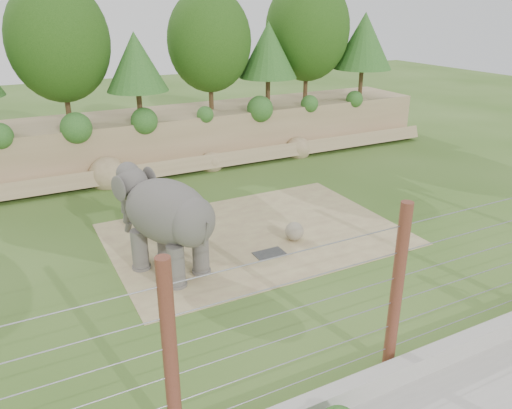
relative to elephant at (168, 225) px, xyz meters
name	(u,v)px	position (x,y,z in m)	size (l,w,h in m)	color
ground	(286,276)	(2.98, -1.90, -1.53)	(90.00, 90.00, 0.00)	#39621D
back_embankment	(166,84)	(3.57, 10.78, 2.44)	(30.00, 5.52, 8.77)	#9B8159
dirt_patch	(256,234)	(3.48, 1.10, -1.52)	(10.00, 7.00, 0.02)	#9F8260
drain_grate	(269,253)	(3.18, -0.45, -1.49)	(1.00, 0.60, 0.03)	#262628
elephant	(168,225)	(0.00, 0.00, 0.00)	(1.62, 3.78, 3.06)	#5B5851
stone_ball	(294,231)	(4.45, 0.07, -1.19)	(0.65, 0.65, 0.65)	gray
retaining_wall	(404,370)	(2.98, -6.90, -1.28)	(26.00, 0.35, 0.50)	#B4B1A8
barrier_fence	(397,289)	(2.98, -6.40, 0.47)	(20.26, 0.26, 4.00)	#5E2A1D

